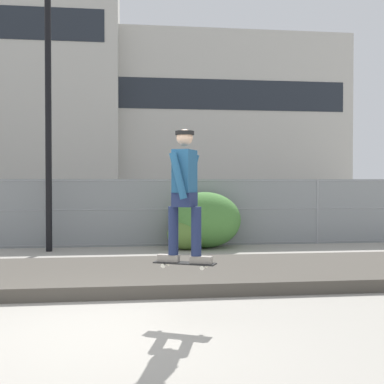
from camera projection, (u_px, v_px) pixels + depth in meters
name	position (u px, v px, depth m)	size (l,w,h in m)	color
ground_plane	(105.00, 332.00, 6.04)	(120.00, 120.00, 0.00)	#9E998E
gravel_berm	(112.00, 275.00, 9.13)	(12.21, 3.07, 0.21)	#4C473F
skateboard	(185.00, 263.00, 6.48)	(0.81, 0.53, 0.07)	black
skater	(185.00, 187.00, 6.46)	(0.69, 0.62, 1.69)	gray
chain_fence	(117.00, 213.00, 13.92)	(19.02, 0.06, 1.85)	gray
street_lamp	(48.00, 64.00, 12.91)	(0.44, 0.44, 7.81)	black
office_block	(205.00, 126.00, 49.67)	(23.19, 15.51, 14.42)	#B2AFA8
shrub_left	(187.00, 234.00, 13.33)	(1.05, 0.86, 0.81)	#567A33
shrub_center	(205.00, 220.00, 13.71)	(1.94, 1.59, 1.50)	#477F38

